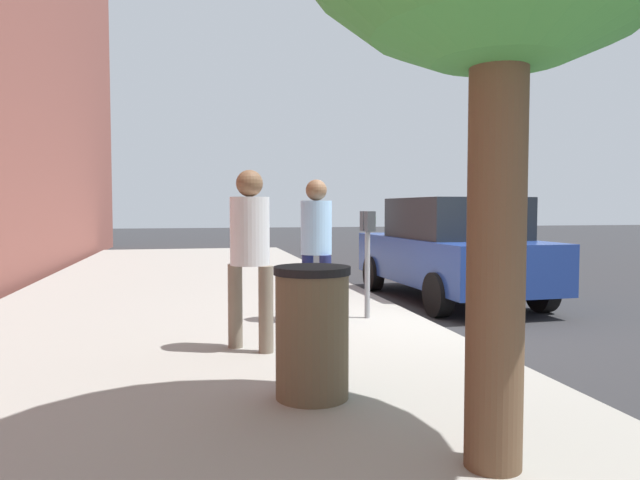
{
  "coord_description": "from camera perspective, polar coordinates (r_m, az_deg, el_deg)",
  "views": [
    {
      "loc": [
        -7.36,
        2.98,
        1.61
      ],
      "look_at": [
        0.78,
        1.22,
        1.15
      ],
      "focal_mm": 33.06,
      "sensor_mm": 36.0,
      "label": 1
    }
  ],
  "objects": [
    {
      "name": "ground_plane",
      "position": [
        8.1,
        9.74,
        -8.33
      ],
      "size": [
        80.0,
        80.0,
        0.0
      ],
      "primitive_type": "plane",
      "color": "#2B2B2D",
      "rests_on": "ground"
    },
    {
      "name": "sidewalk_slab",
      "position": [
        7.52,
        -12.25,
        -8.68
      ],
      "size": [
        28.0,
        6.0,
        0.15
      ],
      "primitive_type": "cube",
      "color": "gray",
      "rests_on": "ground_plane"
    },
    {
      "name": "parking_meter",
      "position": [
        7.75,
        4.62,
        -0.12
      ],
      "size": [
        0.36,
        0.12,
        1.41
      ],
      "color": "gray",
      "rests_on": "sidewalk_slab"
    },
    {
      "name": "pedestrian_at_meter",
      "position": [
        7.49,
        -0.36,
        0.25
      ],
      "size": [
        0.51,
        0.39,
        1.81
      ],
      "rotation": [
        0.0,
        0.0,
        -1.17
      ],
      "color": "#191E4C",
      "rests_on": "sidewalk_slab"
    },
    {
      "name": "pedestrian_bystander",
      "position": [
        6.01,
        -6.8,
        -0.31
      ],
      "size": [
        0.43,
        0.44,
        1.84
      ],
      "rotation": [
        0.0,
        0.0,
        -0.77
      ],
      "color": "#726656",
      "rests_on": "sidewalk_slab"
    },
    {
      "name": "parked_sedan_near",
      "position": [
        10.39,
        12.48,
        -0.85
      ],
      "size": [
        4.46,
        2.08,
        1.77
      ],
      "color": "navy",
      "rests_on": "ground_plane"
    },
    {
      "name": "trash_bin",
      "position": [
        4.55,
        -0.77,
        -8.88
      ],
      "size": [
        0.59,
        0.59,
        1.01
      ],
      "color": "brown",
      "rests_on": "sidewalk_slab"
    }
  ]
}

